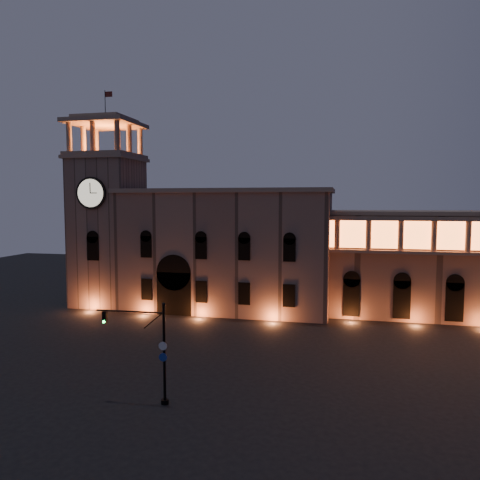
# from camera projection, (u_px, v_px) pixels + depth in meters

# --- Properties ---
(ground) EXTENTS (160.00, 160.00, 0.00)m
(ground) POSITION_uv_depth(u_px,v_px,m) (192.00, 357.00, 47.71)
(ground) COLOR black
(ground) RESTS_ON ground
(government_building) EXTENTS (30.80, 12.80, 17.60)m
(government_building) POSITION_uv_depth(u_px,v_px,m) (226.00, 249.00, 68.76)
(government_building) COLOR #866657
(government_building) RESTS_ON ground
(clock_tower) EXTENTS (9.80, 9.80, 32.40)m
(clock_tower) POSITION_uv_depth(u_px,v_px,m) (108.00, 223.00, 71.59)
(clock_tower) COLOR #866657
(clock_tower) RESTS_ON ground
(colonnade_wing) EXTENTS (40.60, 11.50, 14.50)m
(colonnade_wing) POSITION_uv_depth(u_px,v_px,m) (473.00, 264.00, 63.31)
(colonnade_wing) COLOR #806152
(colonnade_wing) RESTS_ON ground
(traffic_light) EXTENTS (5.87, 0.74, 8.06)m
(traffic_light) POSITION_uv_depth(u_px,v_px,m) (152.00, 350.00, 36.43)
(traffic_light) COLOR black
(traffic_light) RESTS_ON ground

